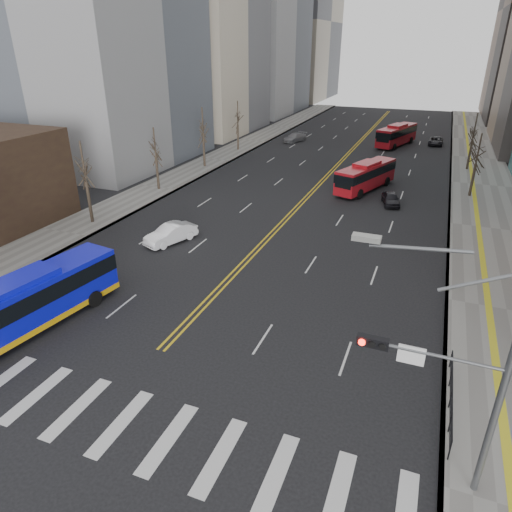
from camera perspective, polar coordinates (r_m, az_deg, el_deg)
ground at (r=22.34m, az=-19.07°, el=-18.31°), size 220.00×220.00×0.00m
sidewalk_right at (r=58.72m, az=26.43°, el=7.94°), size 7.00×130.00×0.15m
sidewalk_left at (r=65.04m, az=-5.17°, el=11.91°), size 5.00×130.00×0.15m
crosswalk at (r=22.34m, az=-19.07°, el=-18.29°), size 26.70×4.00×0.01m
centerline at (r=69.25m, az=11.32°, el=12.29°), size 0.55×100.00×0.01m
signal_mast at (r=16.94m, az=23.65°, el=-13.60°), size 5.37×0.37×9.39m
pedestrian_railing at (r=22.60m, az=23.22°, el=-15.75°), size 0.06×6.06×1.02m
street_trees at (r=50.93m, az=-1.05°, el=13.83°), size 35.20×47.20×7.60m
blue_bus at (r=28.50m, az=-26.90°, el=-5.25°), size 4.05×11.66×3.34m
red_bus_near at (r=52.12m, az=13.59°, el=9.87°), size 5.33×9.93×3.12m
red_bus_far at (r=77.26m, az=17.19°, el=14.38°), size 5.33×10.58×3.30m
car_white at (r=37.76m, az=-10.61°, el=2.75°), size 3.11×4.83×1.50m
car_dark_mid at (r=48.11m, az=16.50°, el=6.90°), size 2.41×3.97×1.26m
car_silver at (r=77.74m, az=4.87°, el=14.56°), size 3.44×5.10×1.37m
car_dark_far at (r=80.10m, az=21.55°, el=13.22°), size 2.17×4.52×1.24m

